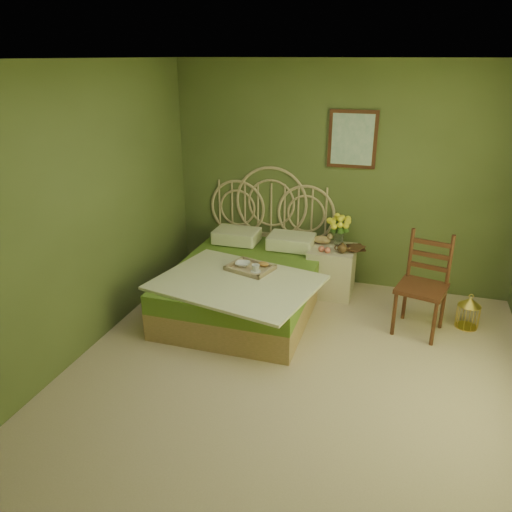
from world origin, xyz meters
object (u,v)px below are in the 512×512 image
(bed, at_px, (248,280))
(chair, at_px, (423,277))
(nightstand, at_px, (332,264))
(birdcage, at_px, (468,313))

(bed, xyz_separation_m, chair, (1.83, 0.04, 0.26))
(nightstand, relative_size, birdcage, 2.96)
(chair, height_order, birdcage, chair)
(chair, relative_size, birdcage, 3.03)
(bed, distance_m, chair, 1.85)
(bed, height_order, birdcage, bed)
(nightstand, distance_m, chair, 1.15)
(bed, xyz_separation_m, birdcage, (2.32, 0.19, -0.14))
(nightstand, height_order, birdcage, nightstand)
(chair, distance_m, birdcage, 0.66)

